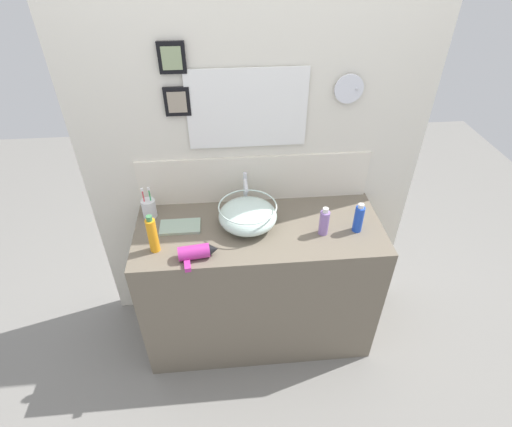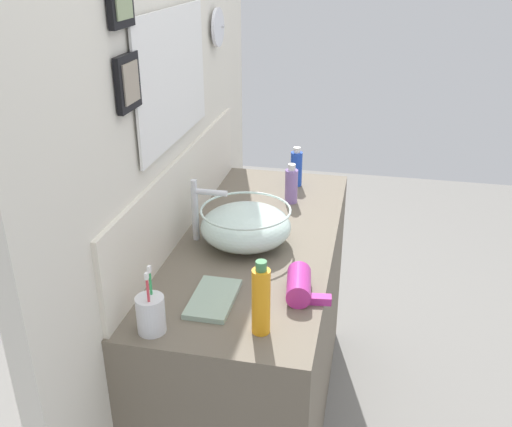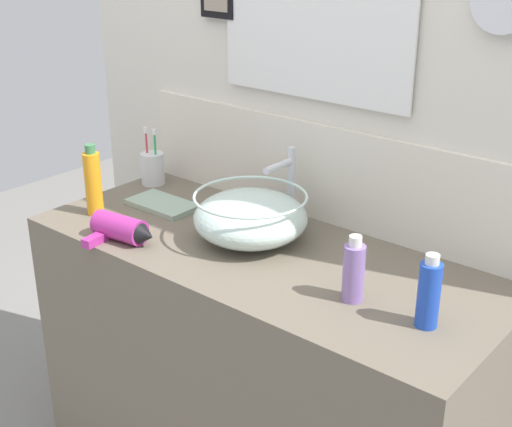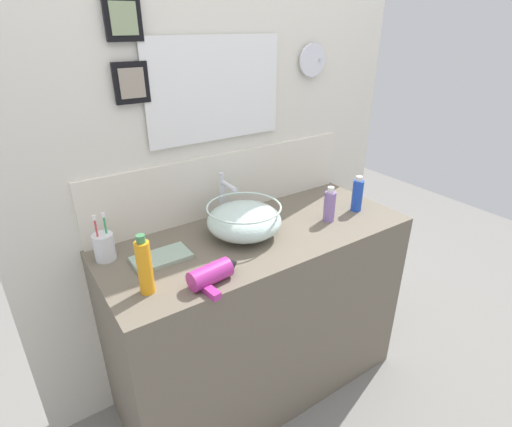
% 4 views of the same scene
% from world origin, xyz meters
% --- Properties ---
extents(vanity_counter, '(1.33, 0.55, 0.87)m').
position_xyz_m(vanity_counter, '(0.00, 0.00, 0.43)').
color(vanity_counter, '#6B6051').
rests_on(vanity_counter, ground).
extents(back_panel, '(1.88, 0.10, 2.39)m').
position_xyz_m(back_panel, '(-0.00, 0.30, 1.19)').
color(back_panel, silver).
rests_on(back_panel, ground).
extents(glass_bowl_sink, '(0.31, 0.31, 0.13)m').
position_xyz_m(glass_bowl_sink, '(-0.06, 0.03, 0.94)').
color(glass_bowl_sink, silver).
rests_on(glass_bowl_sink, vanity_counter).
extents(faucet, '(0.02, 0.13, 0.22)m').
position_xyz_m(faucet, '(-0.06, 0.19, 0.99)').
color(faucet, silver).
rests_on(faucet, vanity_counter).
extents(hair_drier, '(0.20, 0.15, 0.07)m').
position_xyz_m(hair_drier, '(-0.33, -0.20, 0.90)').
color(hair_drier, '#B22D8C').
rests_on(hair_drier, vanity_counter).
extents(toothbrush_cup, '(0.08, 0.08, 0.19)m').
position_xyz_m(toothbrush_cup, '(-0.59, 0.16, 0.92)').
color(toothbrush_cup, silver).
rests_on(toothbrush_cup, vanity_counter).
extents(shampoo_bottle, '(0.05, 0.05, 0.16)m').
position_xyz_m(shampoo_bottle, '(0.33, -0.07, 0.94)').
color(shampoo_bottle, '#8C6BB2').
rests_on(shampoo_bottle, vanity_counter).
extents(lotion_bottle, '(0.05, 0.05, 0.17)m').
position_xyz_m(lotion_bottle, '(0.51, -0.06, 0.94)').
color(lotion_bottle, blue).
rests_on(lotion_bottle, vanity_counter).
extents(soap_dispenser, '(0.05, 0.05, 0.21)m').
position_xyz_m(soap_dispenser, '(-0.54, -0.12, 0.96)').
color(soap_dispenser, orange).
rests_on(soap_dispenser, vanity_counter).
extents(hand_towel, '(0.22, 0.12, 0.02)m').
position_xyz_m(hand_towel, '(-0.42, 0.04, 0.87)').
color(hand_towel, '#99B29E').
rests_on(hand_towel, vanity_counter).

